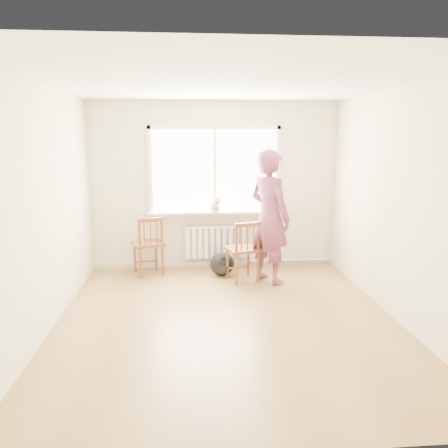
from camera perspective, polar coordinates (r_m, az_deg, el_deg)
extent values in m
plane|color=olive|center=(5.30, 0.39, -12.45)|extent=(4.50, 4.50, 0.00)
plane|color=white|center=(4.88, 0.44, 17.96)|extent=(4.50, 4.50, 0.00)
cube|color=beige|center=(7.14, -1.23, 5.01)|extent=(4.00, 0.01, 2.70)
cube|color=white|center=(7.09, -1.23, 7.00)|extent=(2.00, 0.02, 1.30)
cube|color=white|center=(7.05, -1.25, 12.51)|extent=(2.12, 0.05, 0.06)
cube|color=white|center=(7.08, -9.63, 6.84)|extent=(0.06, 0.05, 1.42)
cube|color=white|center=(7.21, 7.04, 6.99)|extent=(0.06, 0.05, 1.42)
cube|color=white|center=(7.07, -1.22, 6.99)|extent=(0.04, 0.05, 1.30)
cube|color=white|center=(7.09, -1.16, 1.54)|extent=(2.15, 0.22, 0.04)
cube|color=white|center=(7.25, -1.18, -2.32)|extent=(1.00, 0.02, 0.55)
cube|color=white|center=(7.20, -1.15, -2.41)|extent=(1.00, 0.10, 0.51)
cube|color=white|center=(7.14, -1.16, -0.39)|extent=(1.00, 0.12, 0.03)
cylinder|color=silver|center=(7.51, 8.44, -4.68)|extent=(1.40, 0.04, 0.04)
cube|color=beige|center=(7.38, -1.18, -5.16)|extent=(4.00, 0.03, 0.08)
cube|color=brown|center=(6.94, -9.90, -2.53)|extent=(0.58, 0.57, 0.04)
cylinder|color=brown|center=(7.21, -8.86, -3.99)|extent=(0.04, 0.04, 0.49)
cylinder|color=brown|center=(7.12, -11.57, -4.28)|extent=(0.04, 0.04, 0.49)
cylinder|color=brown|center=(6.89, -8.03, -4.70)|extent=(0.04, 0.04, 0.49)
cylinder|color=brown|center=(6.80, -10.87, -5.01)|extent=(0.04, 0.04, 0.49)
cylinder|color=brown|center=(6.83, -8.08, -2.93)|extent=(0.04, 0.04, 0.93)
cylinder|color=brown|center=(6.74, -10.94, -3.22)|extent=(0.04, 0.04, 0.93)
cube|color=brown|center=(6.69, -9.62, 0.52)|extent=(0.37, 0.17, 0.06)
cylinder|color=brown|center=(6.75, -8.76, -1.06)|extent=(0.02, 0.02, 0.37)
cylinder|color=brown|center=(6.73, -9.56, -1.13)|extent=(0.02, 0.02, 0.37)
cylinder|color=brown|center=(6.70, -10.38, -1.21)|extent=(0.02, 0.02, 0.37)
cube|color=brown|center=(6.53, 2.44, -3.27)|extent=(0.56, 0.55, 0.04)
cylinder|color=brown|center=(6.82, 3.19, -4.78)|extent=(0.04, 0.04, 0.49)
cylinder|color=brown|center=(6.69, 0.45, -5.09)|extent=(0.04, 0.04, 0.49)
cylinder|color=brown|center=(6.52, 4.45, -5.57)|extent=(0.04, 0.04, 0.49)
cylinder|color=brown|center=(6.38, 1.61, -5.92)|extent=(0.04, 0.04, 0.49)
cylinder|color=brown|center=(6.46, 4.48, -3.72)|extent=(0.04, 0.04, 0.93)
cylinder|color=brown|center=(6.32, 1.62, -4.03)|extent=(0.04, 0.04, 0.93)
cube|color=brown|center=(6.28, 3.11, -0.09)|extent=(0.37, 0.14, 0.06)
cylinder|color=brown|center=(6.37, 3.90, -1.76)|extent=(0.02, 0.02, 0.37)
cylinder|color=brown|center=(6.33, 3.09, -1.83)|extent=(0.02, 0.02, 0.37)
cylinder|color=brown|center=(6.29, 2.28, -1.91)|extent=(0.02, 0.02, 0.37)
imported|color=#BB3E49|center=(6.42, 5.98, 0.91)|extent=(0.80, 0.86, 1.96)
ellipsoid|color=beige|center=(7.00, -1.25, 2.42)|extent=(0.25, 0.32, 0.20)
sphere|color=beige|center=(6.86, -0.89, 3.11)|extent=(0.11, 0.11, 0.11)
cone|color=beige|center=(6.84, -1.13, 3.56)|extent=(0.04, 0.04, 0.05)
cone|color=beige|center=(6.86, -0.65, 3.58)|extent=(0.04, 0.04, 0.05)
cylinder|color=beige|center=(7.14, -1.63, 2.11)|extent=(0.07, 0.18, 0.02)
cylinder|color=beige|center=(6.90, -1.21, 1.87)|extent=(0.02, 0.02, 0.10)
cylinder|color=beige|center=(6.92, -0.73, 1.90)|extent=(0.02, 0.02, 0.10)
ellipsoid|color=black|center=(6.83, -0.24, -5.22)|extent=(0.45, 0.40, 0.38)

